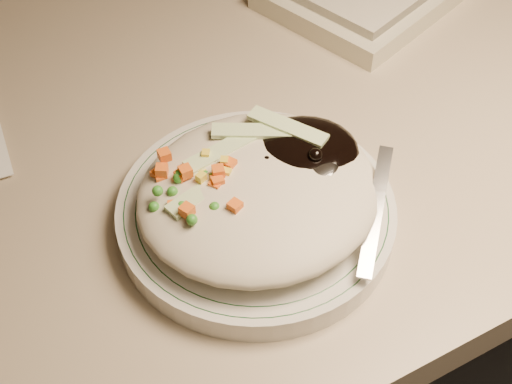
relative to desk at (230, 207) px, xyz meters
name	(u,v)px	position (x,y,z in m)	size (l,w,h in m)	color
desk	(230,207)	(0.00, 0.00, 0.00)	(1.40, 0.70, 0.74)	gray
plate	(256,213)	(-0.06, -0.18, 0.21)	(0.22, 0.22, 0.02)	silver
plate_rim	(256,205)	(-0.06, -0.18, 0.22)	(0.21, 0.21, 0.00)	#144723
meal	(261,186)	(-0.06, -0.18, 0.24)	(0.21, 0.19, 0.05)	#B0A78F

